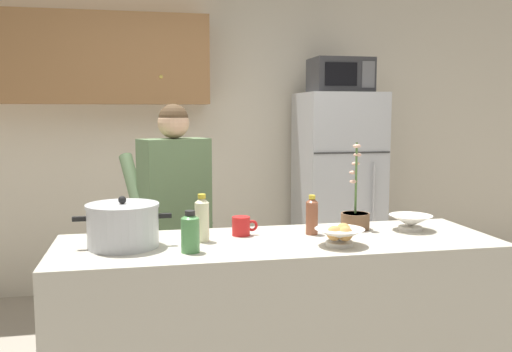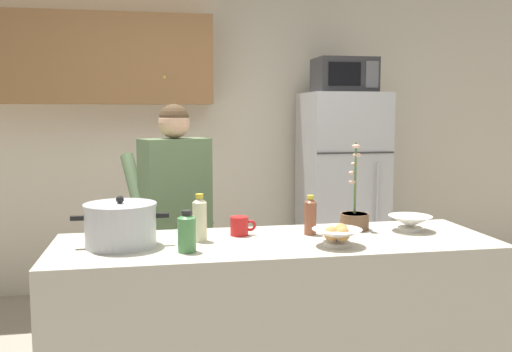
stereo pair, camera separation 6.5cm
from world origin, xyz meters
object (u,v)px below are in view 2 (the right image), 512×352
(cooking_pot, at_px, (121,225))
(bread_bowl, at_px, (337,235))
(bottle_mid_counter, at_px, (187,232))
(bottle_near_edge, at_px, (310,215))
(potted_orchid, at_px, (354,217))
(refrigerator, at_px, (341,194))
(coffee_mug, at_px, (240,226))
(person_near_pot, at_px, (175,205))
(microwave, at_px, (344,75))
(empty_bowl, at_px, (410,222))
(bottle_far_corner, at_px, (200,218))

(cooking_pot, height_order, bread_bowl, cooking_pot)
(cooking_pot, distance_m, bottle_mid_counter, 0.33)
(bottle_near_edge, relative_size, potted_orchid, 0.44)
(refrigerator, bearing_deg, bottle_mid_counter, -125.27)
(coffee_mug, bearing_deg, potted_orchid, 2.59)
(refrigerator, bearing_deg, person_near_pot, -142.94)
(cooking_pot, distance_m, bottle_near_edge, 0.93)
(microwave, height_order, bottle_mid_counter, microwave)
(coffee_mug, distance_m, bottle_mid_counter, 0.40)
(refrigerator, xyz_separation_m, bread_bowl, (-0.72, -2.02, 0.12))
(person_near_pot, bearing_deg, coffee_mug, -64.65)
(refrigerator, bearing_deg, bottle_near_edge, -113.88)
(empty_bowl, xyz_separation_m, bottle_far_corner, (-1.10, -0.03, 0.06))
(refrigerator, relative_size, potted_orchid, 3.69)
(bread_bowl, xyz_separation_m, empty_bowl, (0.48, 0.25, -0.00))
(microwave, height_order, empty_bowl, microwave)
(person_near_pot, relative_size, bottle_far_corner, 6.93)
(bottle_far_corner, bearing_deg, potted_orchid, 7.91)
(bottle_near_edge, bearing_deg, microwave, 65.85)
(cooking_pot, bearing_deg, potted_orchid, 7.27)
(empty_bowl, relative_size, bottle_far_corner, 0.98)
(refrigerator, xyz_separation_m, empty_bowl, (-0.24, -1.77, 0.12))
(bread_bowl, distance_m, empty_bowl, 0.54)
(empty_bowl, xyz_separation_m, potted_orchid, (-0.27, 0.09, 0.02))
(coffee_mug, bearing_deg, bottle_mid_counter, -134.56)
(potted_orchid, bearing_deg, person_near_pot, 146.58)
(person_near_pot, relative_size, bottle_near_edge, 7.89)
(microwave, distance_m, bread_bowl, 2.29)
(bottle_near_edge, bearing_deg, person_near_pot, 133.90)
(potted_orchid, bearing_deg, bottle_far_corner, -172.09)
(microwave, distance_m, person_near_pot, 1.97)
(empty_bowl, xyz_separation_m, bottle_mid_counter, (-1.17, -0.23, 0.04))
(empty_bowl, distance_m, bottle_mid_counter, 1.19)
(refrigerator, xyz_separation_m, bottle_near_edge, (-0.78, -1.76, 0.17))
(person_near_pot, xyz_separation_m, potted_orchid, (0.91, -0.60, 0.01))
(empty_bowl, bearing_deg, microwave, 82.12)
(coffee_mug, height_order, potted_orchid, potted_orchid)
(microwave, height_order, coffee_mug, microwave)
(person_near_pot, relative_size, cooking_pot, 3.58)
(refrigerator, height_order, bottle_mid_counter, refrigerator)
(bread_bowl, height_order, bottle_far_corner, bottle_far_corner)
(coffee_mug, distance_m, potted_orchid, 0.62)
(cooking_pot, distance_m, potted_orchid, 1.20)
(refrigerator, relative_size, person_near_pot, 1.07)
(coffee_mug, xyz_separation_m, empty_bowl, (0.89, -0.06, -0.00))
(person_near_pot, bearing_deg, bottle_near_edge, -46.10)
(microwave, relative_size, coffee_mug, 3.66)
(empty_bowl, height_order, bottle_far_corner, bottle_far_corner)
(bread_bowl, distance_m, bottle_near_edge, 0.27)
(microwave, xyz_separation_m, bottle_far_corner, (-1.34, -1.77, -0.80))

